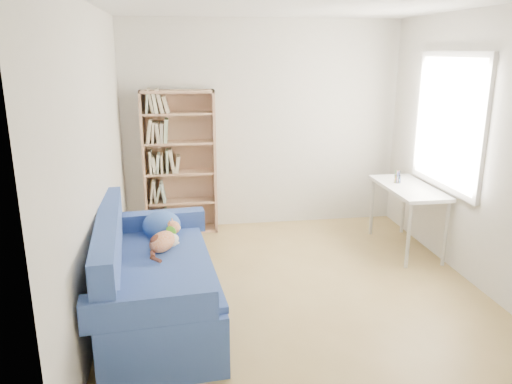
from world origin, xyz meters
TOP-DOWN VIEW (x-y plane):
  - ground at (0.00, 0.00)m, footprint 4.00×4.00m
  - room_shell at (0.10, 0.03)m, footprint 3.54×4.04m
  - sofa at (-1.33, -0.29)m, footprint 1.05×1.96m
  - bookshelf at (-1.06, 1.85)m, footprint 0.88×0.27m
  - desk at (1.47, 0.86)m, footprint 0.51×1.12m
  - pen_cup at (1.41, 1.02)m, footprint 0.08×0.08m

SIDE VIEW (x-z plane):
  - ground at x=0.00m, z-range 0.00..0.00m
  - sofa at x=-1.33m, z-range -0.12..0.82m
  - desk at x=1.47m, z-range 0.29..1.04m
  - pen_cup at x=1.41m, z-range 0.73..0.88m
  - bookshelf at x=-1.06m, z-range -0.07..1.70m
  - room_shell at x=0.10m, z-range 0.33..2.95m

